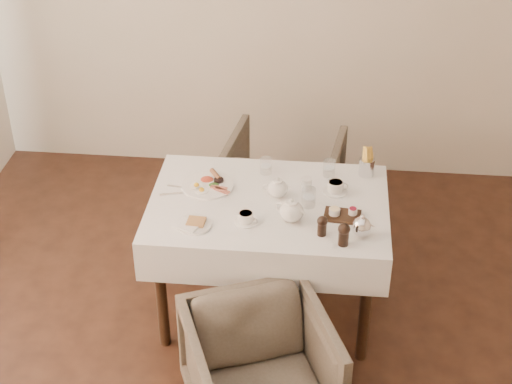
{
  "coord_description": "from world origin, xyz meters",
  "views": [
    {
      "loc": [
        0.16,
        -2.61,
        3.1
      ],
      "look_at": [
        -0.19,
        0.85,
        0.82
      ],
      "focal_mm": 55.0,
      "sensor_mm": 36.0,
      "label": 1
    }
  ],
  "objects_px": {
    "armchair_far": "(282,186)",
    "teapot_centre": "(278,187)",
    "table": "(268,220)",
    "armchair_near": "(260,372)",
    "breakfast_plate": "(208,184)"
  },
  "relations": [
    {
      "from": "table",
      "to": "armchair_near",
      "type": "distance_m",
      "value": 0.87
    },
    {
      "from": "table",
      "to": "armchair_far",
      "type": "relative_size",
      "value": 1.74
    },
    {
      "from": "table",
      "to": "armchair_far",
      "type": "height_order",
      "value": "table"
    },
    {
      "from": "armchair_far",
      "to": "teapot_centre",
      "type": "height_order",
      "value": "teapot_centre"
    },
    {
      "from": "armchair_far",
      "to": "breakfast_plate",
      "type": "relative_size",
      "value": 2.54
    },
    {
      "from": "table",
      "to": "breakfast_plate",
      "type": "height_order",
      "value": "breakfast_plate"
    },
    {
      "from": "table",
      "to": "armchair_far",
      "type": "distance_m",
      "value": 0.87
    },
    {
      "from": "armchair_near",
      "to": "breakfast_plate",
      "type": "xyz_separation_m",
      "value": [
        -0.38,
        0.93,
        0.45
      ]
    },
    {
      "from": "armchair_far",
      "to": "teapot_centre",
      "type": "bearing_deg",
      "value": 99.77
    },
    {
      "from": "table",
      "to": "teapot_centre",
      "type": "bearing_deg",
      "value": 53.09
    },
    {
      "from": "armchair_near",
      "to": "teapot_centre",
      "type": "height_order",
      "value": "teapot_centre"
    },
    {
      "from": "armchair_near",
      "to": "breakfast_plate",
      "type": "height_order",
      "value": "breakfast_plate"
    },
    {
      "from": "table",
      "to": "breakfast_plate",
      "type": "bearing_deg",
      "value": 159.45
    },
    {
      "from": "teapot_centre",
      "to": "armchair_far",
      "type": "bearing_deg",
      "value": 89.19
    },
    {
      "from": "table",
      "to": "breakfast_plate",
      "type": "xyz_separation_m",
      "value": [
        -0.35,
        0.13,
        0.13
      ]
    }
  ]
}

